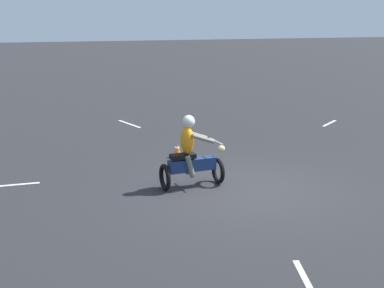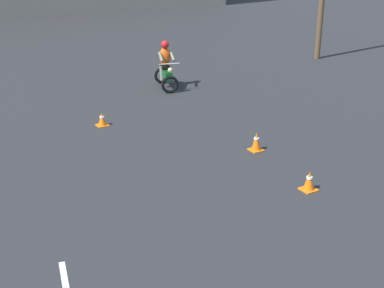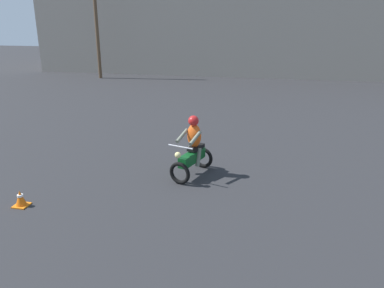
# 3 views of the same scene
# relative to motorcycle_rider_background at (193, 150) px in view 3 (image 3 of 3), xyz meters

# --- Properties ---
(motorcycle_rider_background) EXTENTS (1.00, 1.56, 1.66)m
(motorcycle_rider_background) POSITION_rel_motorcycle_rider_background_xyz_m (0.00, 0.00, 0.00)
(motorcycle_rider_background) COLOR black
(motorcycle_rider_background) RESTS_ON ground
(traffic_cone_mid_left) EXTENTS (0.32, 0.32, 0.39)m
(traffic_cone_mid_left) POSITION_rel_motorcycle_rider_background_xyz_m (-3.43, -2.61, -0.54)
(traffic_cone_mid_left) COLOR orange
(traffic_cone_mid_left) RESTS_ON ground
(utility_pole_far) EXTENTS (0.24, 0.24, 8.61)m
(utility_pole_far) POSITION_rel_motorcycle_rider_background_xyz_m (-10.40, 16.11, 3.58)
(utility_pole_far) COLOR brown
(utility_pole_far) RESTS_ON ground
(building_backdrop) EXTENTS (31.70, 10.52, 9.75)m
(building_backdrop) POSITION_rel_motorcycle_rider_background_xyz_m (-0.85, 23.67, 4.15)
(building_backdrop) COLOR gray
(building_backdrop) RESTS_ON ground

